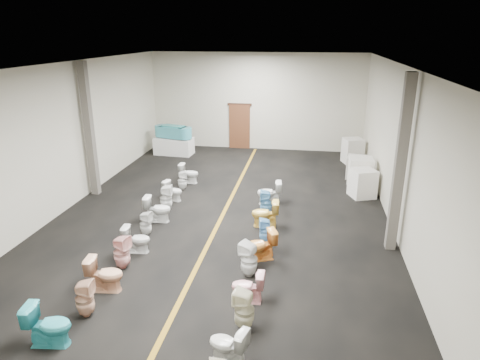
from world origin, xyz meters
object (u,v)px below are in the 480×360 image
(toilet_right_1, at_px, (228,345))
(toilet_right_2, at_px, (244,310))
(toilet_right_5, at_px, (261,245))
(toilet_left_2, at_px, (105,274))
(toilet_left_10, at_px, (189,173))
(bathtub, at_px, (173,131))
(appliance_crate_c, at_px, (357,167))
(display_table, at_px, (174,146))
(toilet_left_5, at_px, (146,224))
(toilet_right_7, at_px, (265,214))
(toilet_left_1, at_px, (85,298))
(appliance_crate_b, at_px, (360,173))
(toilet_right_9, at_px, (269,193))
(toilet_left_7, at_px, (166,198))
(appliance_crate_a, at_px, (363,183))
(appliance_crate_d, at_px, (353,151))
(toilet_left_0, at_px, (49,325))
(toilet_left_3, at_px, (122,252))
(toilet_right_3, at_px, (248,287))
(toilet_left_4, at_px, (137,239))
(toilet_left_6, at_px, (158,209))
(toilet_left_9, at_px, (182,180))
(toilet_right_4, at_px, (249,259))
(toilet_left_8, at_px, (173,191))
(toilet_right_6, at_px, (265,231))
(toilet_right_8, at_px, (266,203))

(toilet_right_1, bearing_deg, toilet_right_2, -172.69)
(toilet_right_5, bearing_deg, toilet_left_2, -82.85)
(toilet_left_10, bearing_deg, toilet_right_5, -144.56)
(bathtub, height_order, appliance_crate_c, bathtub)
(display_table, distance_m, toilet_left_5, 8.39)
(toilet_right_7, bearing_deg, toilet_left_1, -38.83)
(appliance_crate_b, height_order, toilet_right_9, appliance_crate_b)
(toilet_left_5, height_order, toilet_left_7, toilet_left_7)
(appliance_crate_a, xyz_separation_m, appliance_crate_d, (0.00, 4.07, 0.05))
(toilet_left_0, distance_m, toilet_right_1, 3.24)
(toilet_left_2, bearing_deg, toilet_right_7, -45.11)
(toilet_left_10, bearing_deg, toilet_left_5, -176.35)
(toilet_left_3, distance_m, toilet_right_3, 3.26)
(bathtub, xyz_separation_m, toilet_right_9, (4.93, -5.37, -0.67))
(appliance_crate_c, distance_m, toilet_left_4, 9.28)
(appliance_crate_d, distance_m, toilet_right_9, 6.10)
(toilet_left_6, bearing_deg, toilet_left_9, -3.90)
(toilet_right_2, relative_size, toilet_right_4, 0.98)
(toilet_right_2, bearing_deg, toilet_right_1, 1.35)
(appliance_crate_a, distance_m, toilet_right_5, 5.67)
(toilet_left_0, xyz_separation_m, toilet_left_4, (0.21, 3.53, -0.06))
(toilet_left_8, distance_m, toilet_right_7, 3.61)
(display_table, distance_m, appliance_crate_a, 9.03)
(toilet_left_10, bearing_deg, toilet_right_7, -132.69)
(appliance_crate_d, height_order, toilet_right_9, appliance_crate_d)
(toilet_right_3, bearing_deg, bathtub, -155.68)
(toilet_left_4, relative_size, toilet_right_7, 0.90)
(appliance_crate_b, xyz_separation_m, toilet_right_1, (-3.07, -9.26, -0.21))
(toilet_left_5, distance_m, toilet_right_6, 3.31)
(toilet_left_5, distance_m, toilet_left_6, 0.96)
(toilet_right_5, bearing_deg, toilet_right_3, -25.08)
(display_table, bearing_deg, toilet_left_0, -82.37)
(bathtub, distance_m, toilet_left_1, 11.97)
(appliance_crate_c, height_order, toilet_right_3, appliance_crate_c)
(toilet_left_8, relative_size, toilet_right_1, 0.94)
(toilet_left_10, bearing_deg, toilet_left_3, -175.65)
(bathtub, height_order, toilet_left_5, bathtub)
(toilet_left_9, bearing_deg, toilet_right_3, -169.33)
(toilet_left_2, distance_m, toilet_right_6, 4.24)
(toilet_left_2, height_order, toilet_right_8, toilet_right_8)
(toilet_right_1, distance_m, toilet_right_7, 5.51)
(appliance_crate_a, height_order, appliance_crate_b, appliance_crate_b)
(toilet_left_8, distance_m, toilet_right_9, 3.22)
(display_table, height_order, appliance_crate_d, appliance_crate_d)
(toilet_right_1, relative_size, toilet_right_7, 0.89)
(appliance_crate_c, bearing_deg, display_table, 165.05)
(toilet_left_3, bearing_deg, toilet_left_0, -170.81)
(appliance_crate_c, bearing_deg, appliance_crate_d, 90.00)
(toilet_right_5, xyz_separation_m, toilet_right_8, (-0.16, 2.78, 0.01))
(display_table, xyz_separation_m, toilet_left_5, (1.79, -8.20, -0.03))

